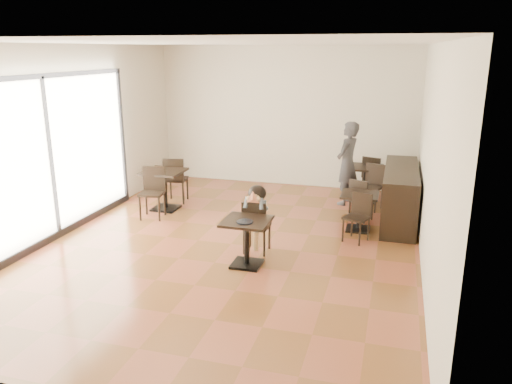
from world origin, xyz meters
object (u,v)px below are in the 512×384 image
(adult_patron, at_px, (347,163))
(cafe_table_left, at_px, (165,190))
(chair_back_b, at_px, (371,188))
(child, at_px, (257,219))
(chair_left_a, at_px, (176,179))
(child_chair, at_px, (257,226))
(chair_mid_b, at_px, (356,218))
(chair_mid_a, at_px, (361,200))
(cafe_table_back, at_px, (365,184))
(chair_left_b, at_px, (152,194))
(child_table, at_px, (247,243))
(chair_back_a, at_px, (374,176))
(cafe_table_mid, at_px, (359,212))

(adult_patron, height_order, cafe_table_left, adult_patron)
(cafe_table_left, distance_m, chair_back_b, 4.12)
(child, bearing_deg, chair_left_a, 137.69)
(child_chair, bearing_deg, adult_patron, -110.02)
(adult_patron, xyz_separation_m, chair_left_a, (-3.45, -0.83, -0.38))
(chair_mid_b, bearing_deg, chair_mid_a, 113.08)
(cafe_table_back, height_order, chair_left_b, chair_left_b)
(chair_mid_a, distance_m, chair_back_b, 0.76)
(cafe_table_left, bearing_deg, chair_back_b, 15.89)
(chair_mid_b, distance_m, chair_back_b, 1.85)
(child_table, height_order, cafe_table_back, cafe_table_back)
(chair_mid_a, bearing_deg, child_table, 82.94)
(child_table, height_order, chair_left_b, chair_left_b)
(chair_left_a, distance_m, chair_back_a, 4.25)
(adult_patron, bearing_deg, child_table, 2.16)
(child, bearing_deg, child_table, -90.00)
(adult_patron, distance_m, chair_back_b, 0.70)
(child_table, height_order, chair_left_a, chair_left_a)
(chair_left_b, bearing_deg, child, -33.48)
(chair_left_b, bearing_deg, child_table, -43.63)
(child, bearing_deg, child_chair, 0.00)
(chair_mid_b, distance_m, chair_back_a, 2.80)
(adult_patron, xyz_separation_m, chair_back_a, (0.52, 0.71, -0.41))
(child_table, xyz_separation_m, chair_back_b, (1.60, 3.28, 0.09))
(cafe_table_mid, height_order, chair_back_a, chair_back_a)
(adult_patron, bearing_deg, cafe_table_mid, 33.32)
(child, xyz_separation_m, cafe_table_left, (-2.36, 1.60, -0.14))
(child_chair, height_order, cafe_table_back, child_chair)
(cafe_table_back, height_order, chair_left_a, chair_left_a)
(chair_left_a, relative_size, chair_back_a, 1.07)
(chair_mid_a, bearing_deg, chair_mid_b, 113.08)
(child_table, relative_size, chair_left_a, 0.74)
(child, distance_m, chair_back_a, 4.02)
(chair_mid_b, relative_size, chair_back_b, 0.90)
(child_chair, relative_size, chair_left_a, 0.89)
(cafe_table_back, height_order, chair_back_b, chair_back_b)
(cafe_table_mid, relative_size, chair_left_b, 0.70)
(chair_back_b, bearing_deg, chair_left_a, -152.46)
(chair_left_a, bearing_deg, cafe_table_left, 80.48)
(cafe_table_back, bearing_deg, chair_mid_a, -88.97)
(cafe_table_back, xyz_separation_m, chair_mid_b, (0.02, -2.39, 0.03))
(chair_back_b, bearing_deg, adult_patron, 173.38)
(child_table, height_order, adult_patron, adult_patron)
(chair_left_a, bearing_deg, chair_back_b, 178.77)
(child, relative_size, chair_back_a, 1.20)
(chair_mid_b, height_order, chair_left_a, chair_left_a)
(child_chair, distance_m, chair_back_b, 3.16)
(cafe_table_left, height_order, chair_left_a, chair_left_a)
(cafe_table_left, height_order, chair_left_b, chair_left_b)
(chair_back_a, bearing_deg, chair_mid_a, 104.92)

